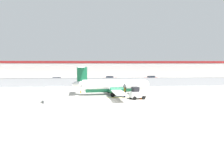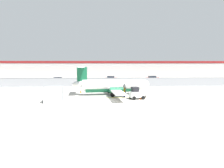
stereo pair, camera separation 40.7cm
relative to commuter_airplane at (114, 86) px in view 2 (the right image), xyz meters
The scene contains 15 objects.
ground_plane 3.38m from the commuter_airplane, 98.78° to the right, with size 140.00×140.00×0.01m.
perimeter_fence 13.08m from the commuter_airplane, 91.99° to the left, with size 98.00×0.10×2.10m.
parking_lot_strip 24.61m from the commuter_airplane, 91.06° to the left, with size 98.00×17.00×0.12m.
background_building 43.08m from the commuter_airplane, 90.60° to the left, with size 91.00×8.10×6.50m.
commuter_airplane is the anchor object (origin of this frame).
baggage_tug 5.64m from the commuter_airplane, 54.23° to the right, with size 2.55×1.90×1.88m.
ground_crew_worker 3.15m from the commuter_airplane, 58.95° to the right, with size 0.45×0.53×1.70m.
cargo_container 10.95m from the commuter_airplane, 142.78° to the right, with size 2.54×2.17×2.20m.
traffic_cone_near_left 6.78m from the commuter_airplane, 154.60° to the left, with size 0.36×0.36×0.64m.
traffic_cone_near_right 6.17m from the commuter_airplane, 49.95° to the right, with size 0.36×0.36×0.64m.
parked_car_0 26.89m from the commuter_airplane, 123.11° to the left, with size 4.39×2.45×1.58m.
parked_car_1 19.39m from the commuter_airplane, 111.16° to the left, with size 4.31×2.23×1.58m.
parked_car_2 27.00m from the commuter_airplane, 88.54° to the left, with size 4.24×2.08×1.58m.
parked_car_3 19.92m from the commuter_airplane, 68.38° to the left, with size 4.32×2.26×1.58m.
parked_car_4 30.63m from the commuter_airplane, 63.31° to the left, with size 4.27×2.15×1.58m.
Camera 2 is at (-1.45, -29.42, 5.32)m, focal length 32.00 mm.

